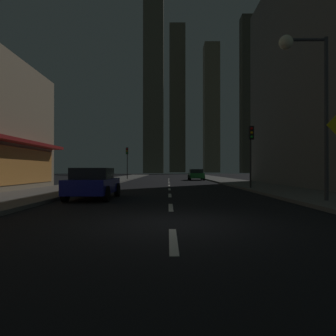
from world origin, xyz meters
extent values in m
cube|color=black|center=(0.00, 32.00, -0.05)|extent=(78.00, 136.00, 0.10)
cube|color=#605E59|center=(7.00, 32.00, 0.07)|extent=(4.00, 76.00, 0.15)
cube|color=#605E59|center=(-7.00, 32.00, 0.07)|extent=(4.00, 76.00, 0.15)
cube|color=silver|center=(0.00, -2.00, 0.01)|extent=(0.16, 2.20, 0.01)
cube|color=silver|center=(0.00, 3.20, 0.01)|extent=(0.16, 2.20, 0.01)
cube|color=silver|center=(0.00, 8.40, 0.01)|extent=(0.16, 2.20, 0.01)
cube|color=silver|center=(0.00, 13.60, 0.01)|extent=(0.16, 2.20, 0.01)
cube|color=silver|center=(0.00, 18.80, 0.01)|extent=(0.16, 2.20, 0.01)
cube|color=silver|center=(0.00, 24.00, 0.01)|extent=(0.16, 2.20, 0.01)
cube|color=silver|center=(0.00, 29.20, 0.01)|extent=(0.16, 2.20, 0.01)
cube|color=silver|center=(0.00, 34.40, 0.01)|extent=(0.16, 2.20, 0.01)
cube|color=silver|center=(0.00, 39.60, 0.01)|extent=(0.16, 2.20, 0.01)
cube|color=brown|center=(-5.90, 116.11, 39.76)|extent=(7.95, 8.19, 79.51)
cube|color=#4F4B3B|center=(4.87, 156.58, 39.35)|extent=(8.38, 6.97, 78.69)
cube|color=#635E4A|center=(21.82, 147.59, 32.36)|extent=(7.55, 8.65, 64.72)
cube|color=#3A382C|center=(34.70, 124.76, 33.76)|extent=(6.72, 5.64, 67.52)
cube|color=navy|center=(-3.60, 6.57, 0.61)|extent=(1.80, 4.20, 0.65)
cube|color=black|center=(-3.60, 6.37, 1.17)|extent=(1.64, 2.00, 0.55)
cylinder|color=black|center=(-4.48, 7.97, 0.34)|extent=(0.22, 0.68, 0.68)
cylinder|color=black|center=(-2.72, 7.97, 0.34)|extent=(0.22, 0.68, 0.68)
cylinder|color=black|center=(-4.48, 5.17, 0.34)|extent=(0.22, 0.68, 0.68)
cylinder|color=black|center=(-2.72, 5.17, 0.34)|extent=(0.22, 0.68, 0.68)
sphere|color=white|center=(-4.15, 8.62, 0.67)|extent=(0.18, 0.18, 0.18)
sphere|color=white|center=(-3.05, 8.62, 0.67)|extent=(0.18, 0.18, 0.18)
cube|color=#1E722D|center=(3.60, 32.66, 0.61)|extent=(1.80, 4.20, 0.65)
cube|color=black|center=(3.60, 32.46, 1.17)|extent=(1.64, 2.00, 0.55)
cylinder|color=black|center=(2.72, 34.06, 0.34)|extent=(0.22, 0.68, 0.68)
cylinder|color=black|center=(4.48, 34.06, 0.34)|extent=(0.22, 0.68, 0.68)
cylinder|color=black|center=(2.72, 31.26, 0.34)|extent=(0.22, 0.68, 0.68)
cylinder|color=black|center=(4.48, 31.26, 0.34)|extent=(0.22, 0.68, 0.68)
sphere|color=white|center=(3.05, 34.71, 0.67)|extent=(0.18, 0.18, 0.18)
sphere|color=white|center=(4.15, 34.71, 0.67)|extent=(0.18, 0.18, 0.18)
cylinder|color=#B2B2B2|center=(-5.90, 16.79, 0.43)|extent=(0.22, 0.22, 0.55)
sphere|color=#B2B2B2|center=(-5.90, 16.79, 0.70)|extent=(0.21, 0.21, 0.21)
cylinder|color=#B2B2B2|center=(-5.90, 16.79, 0.18)|extent=(0.30, 0.30, 0.06)
cylinder|color=#B2B2B2|center=(-6.06, 16.79, 0.45)|extent=(0.10, 0.10, 0.10)
cylinder|color=#B2B2B2|center=(-5.74, 16.79, 0.45)|extent=(0.10, 0.10, 0.10)
cylinder|color=#2D2D2D|center=(5.50, 12.97, 2.25)|extent=(0.12, 0.12, 4.20)
cube|color=black|center=(5.50, 12.77, 3.85)|extent=(0.32, 0.24, 0.90)
sphere|color=red|center=(5.50, 12.64, 4.13)|extent=(0.18, 0.18, 0.18)
sphere|color=#F2B20C|center=(5.50, 12.64, 3.85)|extent=(0.18, 0.18, 0.18)
sphere|color=#19D833|center=(5.50, 12.64, 3.57)|extent=(0.18, 0.18, 0.18)
cylinder|color=#2D2D2D|center=(-5.50, 32.90, 2.25)|extent=(0.12, 0.12, 4.20)
cube|color=black|center=(-5.50, 32.70, 3.85)|extent=(0.32, 0.24, 0.90)
sphere|color=red|center=(-5.50, 32.57, 4.13)|extent=(0.18, 0.18, 0.18)
sphere|color=#F2B20C|center=(-5.50, 32.57, 3.85)|extent=(0.18, 0.18, 0.18)
sphere|color=#19D833|center=(-5.50, 32.57, 3.57)|extent=(0.18, 0.18, 0.18)
cylinder|color=#38383D|center=(6.20, 4.32, 3.40)|extent=(0.16, 0.16, 6.50)
cylinder|color=#38383D|center=(5.40, 4.32, 6.55)|extent=(1.60, 0.12, 0.12)
sphere|color=#FCF7CC|center=(4.60, 4.32, 6.45)|extent=(0.56, 0.56, 0.56)
camera|label=1|loc=(-0.10, -7.93, 1.36)|focal=32.98mm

